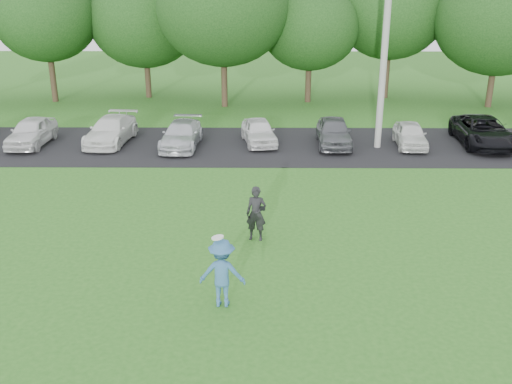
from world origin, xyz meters
TOP-DOWN VIEW (x-y plane):
  - ground at (0.00, 0.00)m, footprint 100.00×100.00m
  - parking_lot at (0.00, 13.00)m, footprint 32.00×6.50m
  - utility_pole at (5.30, 12.74)m, footprint 0.28×0.28m
  - frisbee_player at (-0.73, -0.40)m, footprint 1.08×0.67m
  - camera_bystander at (0.01, 3.12)m, footprint 0.63×0.47m
  - parked_cars at (0.80, 13.03)m, footprint 28.46×4.66m
  - tree_row at (1.51, 22.76)m, footprint 42.39×9.85m

SIDE VIEW (x-z plane):
  - ground at x=0.00m, z-range 0.00..0.00m
  - parking_lot at x=0.00m, z-range 0.00..0.03m
  - parked_cars at x=0.80m, z-range 0.00..1.25m
  - camera_bystander at x=0.01m, z-range 0.00..1.58m
  - frisbee_player at x=-0.73m, z-range -0.07..1.69m
  - utility_pole at x=5.30m, z-range 0.00..9.04m
  - tree_row at x=1.51m, z-range 0.59..9.23m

